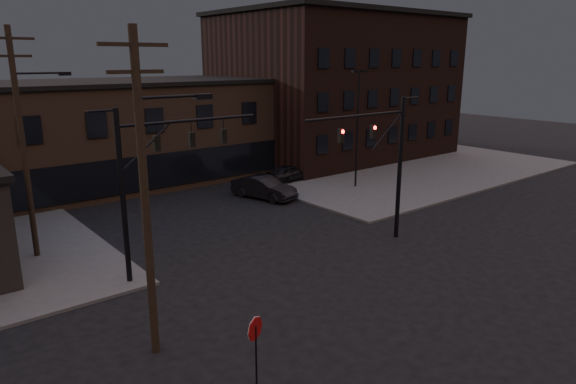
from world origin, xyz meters
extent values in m
plane|color=black|center=(0.00, 0.00, 0.00)|extent=(140.00, 140.00, 0.00)
cube|color=#474744|center=(22.00, 22.00, 0.07)|extent=(30.00, 30.00, 0.15)
cube|color=brown|center=(0.00, 28.00, 4.00)|extent=(40.00, 12.00, 8.00)
cube|color=black|center=(22.00, 26.00, 7.00)|extent=(22.00, 16.00, 14.00)
cylinder|color=black|center=(6.50, 4.50, 4.00)|extent=(0.24, 0.24, 8.00)
cylinder|color=black|center=(3.00, 4.50, 7.20)|extent=(7.00, 0.14, 0.14)
cube|color=#FF140C|center=(4.17, 4.50, 6.30)|extent=(0.28, 0.22, 0.70)
cube|color=#FF140C|center=(1.83, 4.50, 6.30)|extent=(0.28, 0.22, 0.70)
cylinder|color=black|center=(-8.00, 8.00, 4.00)|extent=(0.24, 0.24, 8.00)
cylinder|color=black|center=(-4.50, 8.00, 7.20)|extent=(7.00, 0.14, 0.14)
cube|color=black|center=(-6.25, 8.00, 6.30)|extent=(0.28, 0.22, 0.70)
cube|color=black|center=(-4.50, 8.00, 6.30)|extent=(0.28, 0.22, 0.70)
cube|color=black|center=(-2.75, 8.00, 6.30)|extent=(0.28, 0.22, 0.70)
cylinder|color=black|center=(-8.00, -2.00, 1.10)|extent=(0.06, 0.06, 2.20)
cylinder|color=maroon|center=(-8.00, -1.98, 2.10)|extent=(0.72, 0.33, 0.76)
cylinder|color=black|center=(-9.50, 2.00, 5.50)|extent=(0.28, 0.28, 11.00)
cube|color=black|center=(-9.50, 2.00, 10.40)|extent=(2.20, 0.12, 0.12)
cube|color=black|center=(-9.50, 2.00, 9.60)|extent=(1.80, 0.12, 0.12)
cube|color=black|center=(-7.20, 2.00, 8.75)|extent=(0.60, 0.25, 0.18)
cylinder|color=black|center=(-10.50, 14.00, 5.75)|extent=(0.28, 0.28, 11.50)
cube|color=black|center=(-10.50, 14.00, 10.90)|extent=(2.20, 0.12, 0.12)
cube|color=black|center=(-10.50, 14.00, 10.10)|extent=(1.80, 0.12, 0.12)
cube|color=black|center=(-8.20, 14.00, 9.25)|extent=(0.60, 0.25, 0.18)
cylinder|color=black|center=(13.00, 14.00, 4.50)|extent=(0.14, 0.14, 9.00)
cube|color=black|center=(12.50, 14.00, 9.05)|extent=(0.50, 0.28, 0.18)
cube|color=black|center=(13.50, 14.00, 9.05)|extent=(0.50, 0.28, 0.18)
cylinder|color=black|center=(19.00, 19.00, 4.50)|extent=(0.14, 0.14, 9.00)
cube|color=black|center=(18.50, 19.00, 9.05)|extent=(0.50, 0.28, 0.18)
cube|color=black|center=(19.50, 19.00, 9.05)|extent=(0.50, 0.28, 0.18)
imported|color=black|center=(9.99, 18.77, 0.85)|extent=(4.21, 1.97, 1.39)
imported|color=#BDBCBF|center=(16.75, 24.70, 0.77)|extent=(4.58, 2.71, 1.24)
imported|color=black|center=(5.50, 16.04, 0.83)|extent=(3.02, 5.30, 1.65)
camera|label=1|loc=(-15.94, -13.42, 10.00)|focal=32.00mm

